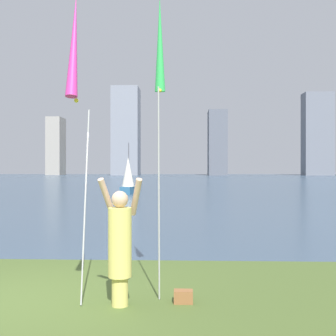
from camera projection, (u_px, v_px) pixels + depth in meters
ground at (165, 182)px, 57.11m from camera, size 120.00×138.00×0.12m
person at (120, 243)px, 5.95m from camera, size 0.67×0.49×1.82m
kite_flag_left at (74, 52)px, 5.54m from camera, size 0.16×1.10×4.30m
kite_flag_right at (160, 51)px, 6.36m from camera, size 0.16×0.53×4.57m
bag at (183, 297)px, 6.06m from camera, size 0.27×0.18×0.18m
sailboat_0 at (128, 177)px, 31.25m from camera, size 1.13×1.97×3.83m
skyline_tower_0 at (56, 146)px, 114.23m from camera, size 3.87×6.19×15.64m
skyline_tower_1 at (126, 132)px, 108.73m from camera, size 6.84×7.68×22.74m
skyline_tower_2 at (217, 143)px, 108.06m from camera, size 4.72×6.67×16.72m
skyline_tower_3 at (317, 134)px, 106.65m from camera, size 7.12×4.73×21.05m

